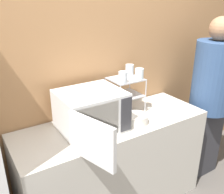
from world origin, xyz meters
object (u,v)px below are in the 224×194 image
at_px(person, 211,94).
at_px(glass_back_right, 130,70).
at_px(dish_rack, 125,88).
at_px(microwave, 91,112).
at_px(glass_front_left, 123,77).
at_px(bowl, 136,119).
at_px(glass_front_right, 139,74).

bearing_deg(person, glass_back_right, 159.25).
bearing_deg(dish_rack, person, -14.57).
height_order(microwave, glass_front_left, glass_front_left).
bearing_deg(glass_back_right, bowl, -115.94).
xyz_separation_m(glass_front_left, person, (1.01, -0.16, -0.31)).
xyz_separation_m(dish_rack, bowl, (-0.06, -0.25, -0.19)).
distance_m(microwave, glass_back_right, 0.60).
xyz_separation_m(glass_front_left, bowl, (0.03, -0.17, -0.33)).
distance_m(dish_rack, glass_front_right, 0.18).
height_order(dish_rack, person, person).
bearing_deg(dish_rack, microwave, -161.81).
bearing_deg(person, dish_rack, 165.43).
relative_size(bowl, person, 0.11).
relative_size(glass_back_right, person, 0.06).
xyz_separation_m(microwave, glass_back_right, (0.53, 0.21, 0.21)).
bearing_deg(person, glass_front_right, 169.16).
relative_size(glass_front_right, bowl, 0.50).
height_order(glass_front_right, bowl, glass_front_right).
relative_size(glass_front_left, person, 0.06).
height_order(glass_front_left, glass_front_right, same).
distance_m(microwave, glass_front_left, 0.41).
height_order(glass_back_right, bowl, glass_back_right).
bearing_deg(glass_back_right, microwave, -157.76).
bearing_deg(glass_back_right, dish_rack, -142.35).
relative_size(glass_front_left, bowl, 0.50).
xyz_separation_m(glass_back_right, glass_front_right, (-0.01, -0.15, 0.00)).
distance_m(glass_back_right, person, 0.94).
bearing_deg(glass_front_left, person, -8.87).
xyz_separation_m(glass_back_right, person, (0.83, -0.31, -0.31)).
bearing_deg(microwave, person, -4.15).
xyz_separation_m(microwave, glass_front_right, (0.52, 0.06, 0.21)).
distance_m(microwave, glass_front_right, 0.56).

